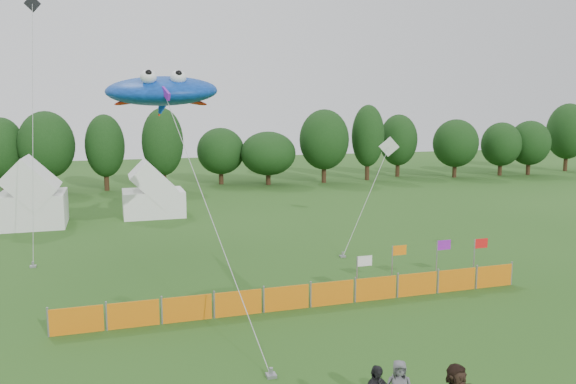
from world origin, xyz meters
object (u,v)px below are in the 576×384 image
object	(u,v)px
tent_right	(153,195)
stingray_kite	(162,92)
tent_left	(33,198)
barrier_fence	(310,296)

from	to	relation	value
tent_right	stingray_kite	size ratio (longest dim) A/B	0.21
tent_left	stingray_kite	xyz separation A→B (m)	(7.94, -11.97, 7.03)
tent_left	stingray_kite	bearing A→B (deg)	-56.45
tent_right	stingray_kite	distance (m)	15.15
tent_right	barrier_fence	bearing A→B (deg)	-78.32
tent_left	tent_right	bearing A→B (deg)	8.76
tent_left	stingray_kite	world-z (taller)	stingray_kite
tent_left	tent_right	world-z (taller)	tent_left
barrier_fence	stingray_kite	distance (m)	13.32
tent_left	barrier_fence	size ratio (longest dim) A/B	0.22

